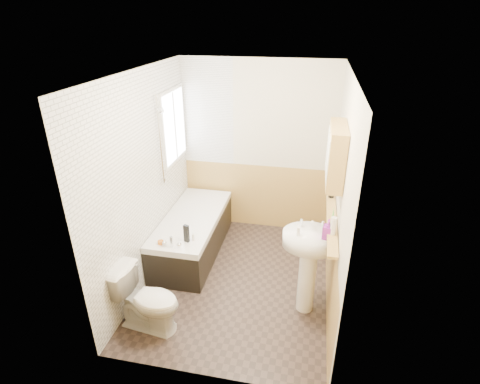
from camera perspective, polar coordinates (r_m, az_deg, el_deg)
name	(u,v)px	position (r m, az deg, el deg)	size (l,w,h in m)	color
floor	(238,280)	(4.81, -0.37, -13.20)	(2.80, 2.80, 0.00)	#2E2420
ceiling	(237,73)	(3.78, -0.48, 17.74)	(2.80, 2.80, 0.00)	white
wall_back	(257,149)	(5.43, 2.67, 6.63)	(2.20, 0.02, 2.50)	beige
wall_front	(200,266)	(2.97, -6.13, -11.14)	(2.20, 0.02, 2.50)	beige
wall_left	(144,181)	(4.49, -14.43, 1.56)	(0.02, 2.80, 2.50)	beige
wall_right	(340,199)	(4.08, 15.01, -0.98)	(0.02, 2.80, 2.50)	beige
wainscot_right	(330,257)	(4.46, 13.63, -9.60)	(0.01, 2.80, 1.00)	tan
wainscot_front	(205,335)	(3.49, -5.40, -20.83)	(2.20, 0.01, 1.00)	tan
wainscot_back	(256,196)	(5.70, 2.48, -0.59)	(2.20, 0.01, 1.00)	tan
tile_cladding_left	(146,182)	(4.48, -14.17, 1.54)	(0.01, 2.80, 2.50)	white
tile_return_back	(207,112)	(5.42, -5.02, 12.03)	(0.75, 0.01, 1.50)	white
window	(174,126)	(5.15, -10.00, 9.87)	(0.03, 0.79, 0.99)	white
bathtub	(193,233)	(5.20, -7.19, -6.24)	(0.70, 1.68, 0.70)	black
shower_riser	(160,133)	(4.66, -12.07, 8.81)	(0.10, 0.08, 1.13)	silver
toilet	(147,300)	(4.13, -13.96, -15.67)	(0.40, 0.71, 0.69)	white
sink	(309,256)	(4.06, 10.47, -9.56)	(0.58, 0.47, 1.11)	white
pine_shelf	(331,217)	(4.11, 13.77, -3.77)	(0.10, 1.50, 0.03)	tan
medicine_cabinet	(336,155)	(3.85, 14.42, 5.51)	(0.17, 0.66, 0.59)	tan
foam_can	(333,226)	(3.74, 14.03, -5.02)	(0.06, 0.06, 0.18)	silver
green_bottle	(333,216)	(3.89, 13.99, -3.56)	(0.04, 0.04, 0.21)	#59C647
black_jar	(331,196)	(4.50, 13.72, -0.52)	(0.07, 0.07, 0.04)	black
soap_bottle	(327,234)	(3.83, 13.19, -6.28)	(0.09, 0.21, 0.10)	purple
clear_bottle	(298,231)	(3.82, 8.89, -5.95)	(0.03, 0.03, 0.10)	silver
blue_gel	(186,233)	(4.48, -8.16, -6.27)	(0.06, 0.04, 0.22)	black
cream_jar	(161,242)	(4.54, -12.00, -7.53)	(0.07, 0.07, 0.04)	orange
orange_bottle	(193,237)	(4.53, -7.13, -6.86)	(0.03, 0.03, 0.09)	silver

